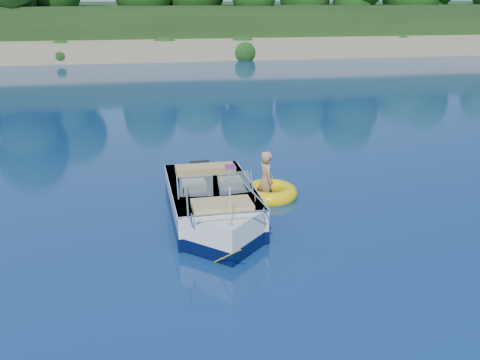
# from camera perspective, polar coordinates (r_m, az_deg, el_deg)

# --- Properties ---
(ground) EXTENTS (160.00, 160.00, 0.00)m
(ground) POSITION_cam_1_polar(r_m,az_deg,el_deg) (8.78, -7.28, -13.37)
(ground) COLOR #0A2249
(ground) RESTS_ON ground
(shoreline) EXTENTS (170.00, 59.00, 6.00)m
(shoreline) POSITION_cam_1_polar(r_m,az_deg,el_deg) (71.30, -11.31, 15.58)
(shoreline) COLOR #927D55
(shoreline) RESTS_ON ground
(motorboat) EXTENTS (1.85, 5.09, 1.69)m
(motorboat) POSITION_cam_1_polar(r_m,az_deg,el_deg) (11.65, -2.82, -2.98)
(motorboat) COLOR silver
(motorboat) RESTS_ON ground
(tow_tube) EXTENTS (1.48, 1.48, 0.37)m
(tow_tube) POSITION_cam_1_polar(r_m,az_deg,el_deg) (13.21, 3.11, -1.36)
(tow_tube) COLOR yellow
(tow_tube) RESTS_ON ground
(boy) EXTENTS (0.50, 0.88, 1.63)m
(boy) POSITION_cam_1_polar(r_m,az_deg,el_deg) (13.30, 2.69, -1.65)
(boy) COLOR tan
(boy) RESTS_ON ground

